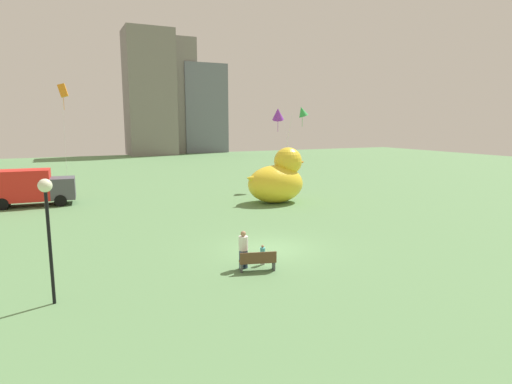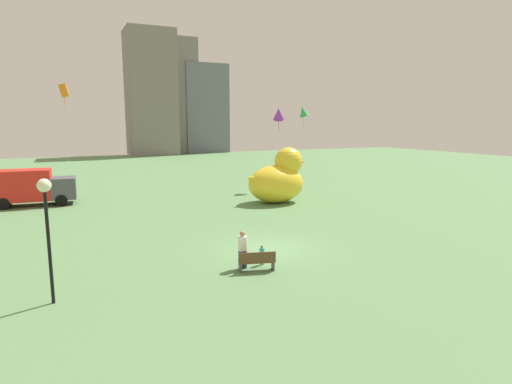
% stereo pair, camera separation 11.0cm
% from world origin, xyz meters
% --- Properties ---
extents(ground_plane, '(140.00, 140.00, 0.00)m').
position_xyz_m(ground_plane, '(0.00, 0.00, 0.00)').
color(ground_plane, '#5C8754').
extents(park_bench, '(1.67, 0.87, 0.90)m').
position_xyz_m(park_bench, '(-2.02, -2.78, 0.47)').
color(park_bench, brown).
rests_on(park_bench, ground).
extents(person_adult, '(0.42, 0.42, 1.72)m').
position_xyz_m(person_adult, '(-2.44, -2.15, 0.95)').
color(person_adult, '#38476B').
rests_on(person_adult, ground).
extents(person_child, '(0.23, 0.23, 0.94)m').
position_xyz_m(person_child, '(-1.45, -2.08, 0.52)').
color(person_child, silver).
rests_on(person_child, ground).
extents(giant_inflatable_duck, '(5.40, 3.47, 4.48)m').
position_xyz_m(giant_inflatable_duck, '(6.45, 11.29, 1.90)').
color(giant_inflatable_duck, yellow).
rests_on(giant_inflatable_duck, ground).
extents(lamppost, '(0.48, 0.48, 4.54)m').
position_xyz_m(lamppost, '(-10.11, -2.68, 3.51)').
color(lamppost, black).
rests_on(lamppost, ground).
extents(box_truck, '(6.47, 2.69, 2.85)m').
position_xyz_m(box_truck, '(-11.84, 18.22, 1.45)').
color(box_truck, red).
rests_on(box_truck, ground).
extents(city_skyline, '(68.93, 14.68, 34.41)m').
position_xyz_m(city_skyline, '(-12.49, 72.67, 14.42)').
color(city_skyline, slate).
rests_on(city_skyline, ground).
extents(kite_green, '(2.72, 3.46, 8.40)m').
position_xyz_m(kite_green, '(16.03, 23.38, 7.69)').
color(kite_green, silver).
rests_on(kite_green, ground).
extents(kite_purple, '(1.93, 1.98, 7.98)m').
position_xyz_m(kite_purple, '(9.71, 17.45, 7.26)').
color(kite_purple, silver).
rests_on(kite_purple, ground).
extents(kite_orange, '(0.93, 0.76, 9.92)m').
position_xyz_m(kite_orange, '(-8.78, 23.71, 9.25)').
color(kite_orange, silver).
rests_on(kite_orange, ground).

